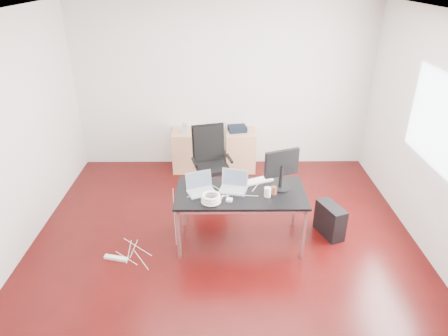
{
  "coord_description": "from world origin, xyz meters",
  "views": [
    {
      "loc": [
        -0.03,
        -4.12,
        3.21
      ],
      "look_at": [
        0.0,
        0.55,
        0.85
      ],
      "focal_mm": 32.0,
      "sensor_mm": 36.0,
      "label": 1
    }
  ],
  "objects_px": {
    "office_chair": "(211,159)",
    "filing_cabinet_left": "(188,150)",
    "pc_tower": "(330,220)",
    "filing_cabinet_right": "(241,150)",
    "desk": "(241,196)"
  },
  "relations": [
    {
      "from": "office_chair",
      "to": "filing_cabinet_left",
      "type": "xyz_separation_m",
      "value": [
        -0.42,
        0.88,
        -0.26
      ]
    },
    {
      "from": "office_chair",
      "to": "filing_cabinet_right",
      "type": "xyz_separation_m",
      "value": [
        0.5,
        0.88,
        -0.26
      ]
    },
    {
      "from": "desk",
      "to": "office_chair",
      "type": "height_order",
      "value": "office_chair"
    },
    {
      "from": "pc_tower",
      "to": "filing_cabinet_right",
      "type": "bearing_deg",
      "value": 97.77
    },
    {
      "from": "filing_cabinet_left",
      "to": "filing_cabinet_right",
      "type": "xyz_separation_m",
      "value": [
        0.92,
        0.0,
        0.0
      ]
    },
    {
      "from": "desk",
      "to": "filing_cabinet_left",
      "type": "distance_m",
      "value": 2.28
    },
    {
      "from": "desk",
      "to": "pc_tower",
      "type": "xyz_separation_m",
      "value": [
        1.2,
        0.13,
        -0.46
      ]
    },
    {
      "from": "desk",
      "to": "filing_cabinet_right",
      "type": "relative_size",
      "value": 2.29
    },
    {
      "from": "office_chair",
      "to": "filing_cabinet_left",
      "type": "distance_m",
      "value": 1.01
    },
    {
      "from": "office_chair",
      "to": "pc_tower",
      "type": "relative_size",
      "value": 2.4
    },
    {
      "from": "office_chair",
      "to": "desk",
      "type": "bearing_deg",
      "value": -86.37
    },
    {
      "from": "filing_cabinet_right",
      "to": "pc_tower",
      "type": "relative_size",
      "value": 1.56
    },
    {
      "from": "desk",
      "to": "office_chair",
      "type": "bearing_deg",
      "value": 108.12
    },
    {
      "from": "filing_cabinet_left",
      "to": "pc_tower",
      "type": "xyz_separation_m",
      "value": [
        2.02,
        -1.97,
        -0.13
      ]
    },
    {
      "from": "office_chair",
      "to": "pc_tower",
      "type": "height_order",
      "value": "office_chair"
    }
  ]
}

